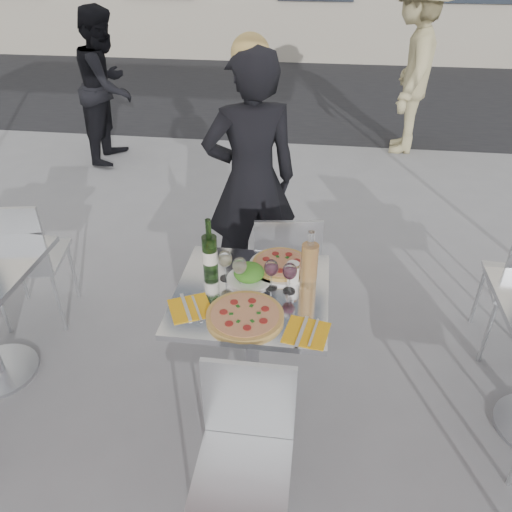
# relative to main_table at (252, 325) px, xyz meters

# --- Properties ---
(ground) EXTENTS (80.00, 80.00, 0.00)m
(ground) POSITION_rel_main_table_xyz_m (0.00, 0.00, -0.54)
(ground) COLOR slate
(street_asphalt) EXTENTS (24.00, 5.00, 0.00)m
(street_asphalt) POSITION_rel_main_table_xyz_m (0.00, 6.50, -0.54)
(street_asphalt) COLOR black
(street_asphalt) RESTS_ON ground
(main_table) EXTENTS (0.72, 0.72, 0.75)m
(main_table) POSITION_rel_main_table_xyz_m (0.00, 0.00, 0.00)
(main_table) COLOR #B7BABF
(main_table) RESTS_ON ground
(chair_far) EXTENTS (0.43, 0.44, 0.84)m
(chair_far) POSITION_rel_main_table_xyz_m (0.12, 0.63, -0.04)
(chair_far) COLOR silver
(chair_far) RESTS_ON ground
(chair_near) EXTENTS (0.37, 0.38, 0.82)m
(chair_near) POSITION_rel_main_table_xyz_m (0.06, -0.64, -0.05)
(chair_near) COLOR silver
(chair_near) RESTS_ON ground
(side_chair_lfar) EXTENTS (0.48, 0.49, 0.91)m
(side_chair_lfar) POSITION_rel_main_table_xyz_m (-1.47, 0.46, -0.00)
(side_chair_lfar) COLOR silver
(side_chair_lfar) RESTS_ON ground
(woman_diner) EXTENTS (0.71, 0.59, 1.67)m
(woman_diner) POSITION_rel_main_table_xyz_m (-0.15, 1.03, 0.30)
(woman_diner) COLOR black
(woman_diner) RESTS_ON ground
(pedestrian_a) EXTENTS (0.61, 0.78, 1.59)m
(pedestrian_a) POSITION_rel_main_table_xyz_m (-2.02, 3.30, 0.25)
(pedestrian_a) COLOR black
(pedestrian_a) RESTS_ON ground
(pedestrian_b) EXTENTS (0.85, 1.29, 1.87)m
(pedestrian_b) POSITION_rel_main_table_xyz_m (1.19, 4.00, 0.40)
(pedestrian_b) COLOR tan
(pedestrian_b) RESTS_ON ground
(pizza_near) EXTENTS (0.34, 0.34, 0.02)m
(pizza_near) POSITION_rel_main_table_xyz_m (-0.00, -0.19, 0.22)
(pizza_near) COLOR #E0B457
(pizza_near) RESTS_ON main_table
(pizza_far) EXTENTS (0.33, 0.33, 0.03)m
(pizza_far) POSITION_rel_main_table_xyz_m (0.12, 0.21, 0.23)
(pizza_far) COLOR white
(pizza_far) RESTS_ON main_table
(salad_plate) EXTENTS (0.22, 0.22, 0.09)m
(salad_plate) POSITION_rel_main_table_xyz_m (-0.02, 0.09, 0.25)
(salad_plate) COLOR white
(salad_plate) RESTS_ON main_table
(wine_bottle) EXTENTS (0.07, 0.08, 0.29)m
(wine_bottle) POSITION_rel_main_table_xyz_m (-0.23, 0.13, 0.32)
(wine_bottle) COLOR #294D1D
(wine_bottle) RESTS_ON main_table
(carafe) EXTENTS (0.08, 0.08, 0.29)m
(carafe) POSITION_rel_main_table_xyz_m (0.26, 0.09, 0.33)
(carafe) COLOR #E5AD61
(carafe) RESTS_ON main_table
(sugar_shaker) EXTENTS (0.06, 0.06, 0.11)m
(sugar_shaker) POSITION_rel_main_table_xyz_m (0.18, 0.10, 0.26)
(sugar_shaker) COLOR white
(sugar_shaker) RESTS_ON main_table
(wineglass_white_a) EXTENTS (0.07, 0.07, 0.16)m
(wineglass_white_a) POSITION_rel_main_table_xyz_m (-0.14, 0.08, 0.32)
(wineglass_white_a) COLOR white
(wineglass_white_a) RESTS_ON main_table
(wineglass_white_b) EXTENTS (0.07, 0.07, 0.16)m
(wineglass_white_b) POSITION_rel_main_table_xyz_m (-0.06, 0.03, 0.32)
(wineglass_white_b) COLOR white
(wineglass_white_b) RESTS_ON main_table
(wineglass_red_a) EXTENTS (0.07, 0.07, 0.16)m
(wineglass_red_a) POSITION_rel_main_table_xyz_m (0.09, 0.04, 0.32)
(wineglass_red_a) COLOR white
(wineglass_red_a) RESTS_ON main_table
(wineglass_red_b) EXTENTS (0.07, 0.07, 0.16)m
(wineglass_red_b) POSITION_rel_main_table_xyz_m (0.17, 0.02, 0.32)
(wineglass_red_b) COLOR white
(wineglass_red_b) RESTS_ON main_table
(napkin_left) EXTENTS (0.24, 0.24, 0.01)m
(napkin_left) POSITION_rel_main_table_xyz_m (-0.26, -0.16, 0.21)
(napkin_left) COLOR #EDAA14
(napkin_left) RESTS_ON main_table
(napkin_right) EXTENTS (0.21, 0.21, 0.01)m
(napkin_right) POSITION_rel_main_table_xyz_m (0.27, -0.26, 0.21)
(napkin_right) COLOR #EDAA14
(napkin_right) RESTS_ON main_table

